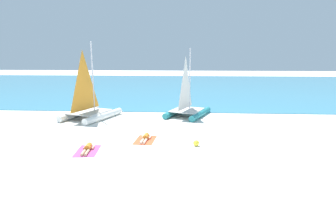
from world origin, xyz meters
The scene contains 9 objects.
ground_plane centered at (0.00, 10.00, 0.00)m, with size 120.00×120.00×0.00m, color white.
ocean_water centered at (0.00, 30.17, 0.03)m, with size 120.00×40.00×0.05m, color teal.
sailboat_teal centered at (1.27, 8.94, 0.80)m, with size 3.93×4.80×5.39m.
sailboat_white centered at (-6.28, 7.58, 0.87)m, with size 4.20×5.19×5.85m.
towel_left centered at (-3.91, 0.08, 0.01)m, with size 1.10×1.90×0.01m, color #D84C99.
sunbather_left centered at (-3.92, 0.14, 0.13)m, with size 0.58×1.57×0.30m.
towel_right centered at (-1.18, 2.16, 0.01)m, with size 1.10×1.90×0.01m, color #EA5933.
sunbather_right centered at (-1.18, 2.23, 0.13)m, with size 0.57×1.57×0.30m.
beach_ball centered at (1.76, 1.26, 0.17)m, with size 0.33×0.33×0.33m, color yellow.
Camera 1 is at (1.18, -13.82, 4.99)m, focal length 30.70 mm.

